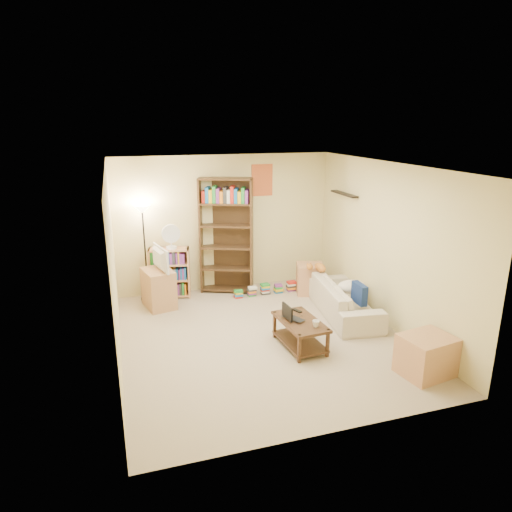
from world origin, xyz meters
name	(u,v)px	position (x,y,z in m)	size (l,w,h in m)	color
room	(263,230)	(0.00, 0.01, 1.62)	(4.50, 4.54, 2.52)	tan
sofa	(344,299)	(1.55, 0.41, 0.27)	(0.95, 1.90, 0.53)	beige
navy_pillow	(359,293)	(1.58, 0.01, 0.51)	(0.35, 0.11, 0.32)	navy
cream_blanket	(351,287)	(1.69, 0.44, 0.46)	(0.49, 0.35, 0.21)	white
tabby_cat	(318,267)	(1.41, 1.14, 0.60)	(0.42, 0.19, 0.14)	#C17128
coffee_table	(300,330)	(0.42, -0.42, 0.26)	(0.57, 0.94, 0.40)	#492C1C
laptop	(295,318)	(0.38, -0.34, 0.42)	(0.35, 0.40, 0.03)	black
laptop_screen	(287,312)	(0.25, -0.35, 0.52)	(0.01, 0.30, 0.20)	white
mug	(316,324)	(0.54, -0.67, 0.45)	(0.12, 0.12, 0.09)	white
tv_remote	(297,311)	(0.50, -0.11, 0.41)	(0.05, 0.16, 0.02)	black
tv_stand	(159,288)	(-1.32, 1.64, 0.33)	(0.44, 0.62, 0.66)	tan
television	(157,259)	(-1.32, 1.64, 0.86)	(0.24, 0.70, 0.40)	black
tall_bookshelf	(226,233)	(-0.03, 2.02, 1.12)	(1.00, 0.65, 2.12)	#46311B
short_bookshelf	(170,273)	(-1.08, 2.05, 0.45)	(0.75, 0.42, 0.91)	tan
desk_fan	(171,236)	(-1.03, 2.01, 1.14)	(0.32, 0.18, 0.44)	white
floor_lamp	(143,225)	(-1.48, 2.05, 1.36)	(0.29, 0.29, 1.70)	black
side_table	(310,279)	(1.41, 1.48, 0.27)	(0.48, 0.48, 0.55)	tan
end_cabinet	(426,355)	(1.65, -1.56, 0.26)	(0.62, 0.51, 0.51)	tan
book_stacks	(266,290)	(0.62, 1.65, 0.09)	(1.20, 0.17, 0.20)	red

